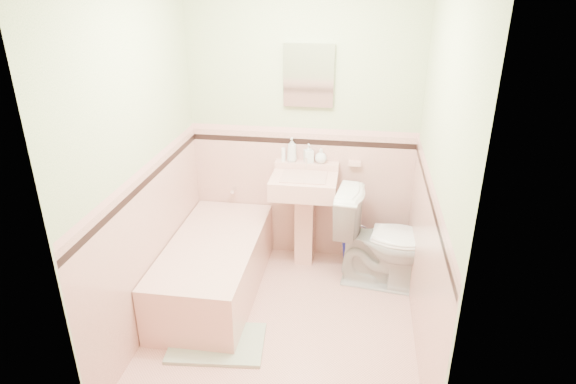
# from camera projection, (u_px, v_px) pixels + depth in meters

# --- Properties ---
(floor) EXTENTS (2.20, 2.20, 0.00)m
(floor) POSITION_uv_depth(u_px,v_px,m) (283.00, 323.00, 3.83)
(floor) COLOR #E7A897
(floor) RESTS_ON ground
(wall_back) EXTENTS (2.50, 0.00, 2.50)m
(wall_back) POSITION_uv_depth(u_px,v_px,m) (303.00, 127.00, 4.31)
(wall_back) COLOR beige
(wall_back) RESTS_ON ground
(wall_front) EXTENTS (2.50, 0.00, 2.50)m
(wall_front) POSITION_uv_depth(u_px,v_px,m) (245.00, 259.00, 2.32)
(wall_front) COLOR beige
(wall_front) RESTS_ON ground
(wall_left) EXTENTS (0.00, 2.50, 2.50)m
(wall_left) POSITION_uv_depth(u_px,v_px,m) (141.00, 165.00, 3.45)
(wall_left) COLOR beige
(wall_left) RESTS_ON ground
(wall_right) EXTENTS (0.00, 2.50, 2.50)m
(wall_right) POSITION_uv_depth(u_px,v_px,m) (436.00, 182.00, 3.18)
(wall_right) COLOR beige
(wall_right) RESTS_ON ground
(wainscot_back) EXTENTS (2.00, 0.00, 2.00)m
(wainscot_back) POSITION_uv_depth(u_px,v_px,m) (302.00, 195.00, 4.56)
(wainscot_back) COLOR #EAAD9C
(wainscot_back) RESTS_ON ground
(wainscot_front) EXTENTS (2.00, 0.00, 2.00)m
(wainscot_front) POSITION_uv_depth(u_px,v_px,m) (250.00, 364.00, 2.60)
(wainscot_front) COLOR #EAAD9C
(wainscot_front) RESTS_ON ground
(wainscot_left) EXTENTS (0.00, 2.20, 2.20)m
(wainscot_left) POSITION_uv_depth(u_px,v_px,m) (153.00, 246.00, 3.72)
(wainscot_left) COLOR #EAAD9C
(wainscot_left) RESTS_ON ground
(wainscot_right) EXTENTS (0.00, 2.20, 2.20)m
(wainscot_right) POSITION_uv_depth(u_px,v_px,m) (423.00, 267.00, 3.45)
(wainscot_right) COLOR #EAAD9C
(wainscot_right) RESTS_ON ground
(accent_back) EXTENTS (2.00, 0.00, 2.00)m
(accent_back) POSITION_uv_depth(u_px,v_px,m) (302.00, 142.00, 4.35)
(accent_back) COLOR black
(accent_back) RESTS_ON ground
(accent_front) EXTENTS (2.00, 0.00, 2.00)m
(accent_front) POSITION_uv_depth(u_px,v_px,m) (247.00, 280.00, 2.39)
(accent_front) COLOR black
(accent_front) RESTS_ON ground
(accent_left) EXTENTS (0.00, 2.20, 2.20)m
(accent_left) POSITION_uv_depth(u_px,v_px,m) (146.00, 182.00, 3.50)
(accent_left) COLOR black
(accent_left) RESTS_ON ground
(accent_right) EXTENTS (0.00, 2.20, 2.20)m
(accent_right) POSITION_uv_depth(u_px,v_px,m) (431.00, 200.00, 3.24)
(accent_right) COLOR black
(accent_right) RESTS_ON ground
(cap_back) EXTENTS (2.00, 0.00, 2.00)m
(cap_back) POSITION_uv_depth(u_px,v_px,m) (302.00, 131.00, 4.31)
(cap_back) COLOR #E7A79C
(cap_back) RESTS_ON ground
(cap_front) EXTENTS (2.00, 0.00, 2.00)m
(cap_front) POSITION_uv_depth(u_px,v_px,m) (246.00, 262.00, 2.35)
(cap_front) COLOR #E7A79C
(cap_front) RESTS_ON ground
(cap_left) EXTENTS (0.00, 2.20, 2.20)m
(cap_left) POSITION_uv_depth(u_px,v_px,m) (144.00, 169.00, 3.46)
(cap_left) COLOR #E7A79C
(cap_left) RESTS_ON ground
(cap_right) EXTENTS (0.00, 2.20, 2.20)m
(cap_right) POSITION_uv_depth(u_px,v_px,m) (432.00, 186.00, 3.20)
(cap_right) COLOR #E7A79C
(cap_right) RESTS_ON ground
(bathtub) EXTENTS (0.70, 1.50, 0.45)m
(bathtub) POSITION_uv_depth(u_px,v_px,m) (215.00, 269.00, 4.12)
(bathtub) COLOR #E2A796
(bathtub) RESTS_ON floor
(tub_faucet) EXTENTS (0.04, 0.12, 0.04)m
(tub_faucet) POSITION_uv_depth(u_px,v_px,m) (234.00, 190.00, 4.60)
(tub_faucet) COLOR silver
(tub_faucet) RESTS_ON wall_back
(sink) EXTENTS (0.56, 0.48, 0.89)m
(sink) POSITION_uv_depth(u_px,v_px,m) (304.00, 222.00, 4.42)
(sink) COLOR #E2A796
(sink) RESTS_ON floor
(sink_faucet) EXTENTS (0.02, 0.02, 0.10)m
(sink_faucet) POSITION_uv_depth(u_px,v_px,m) (306.00, 163.00, 4.34)
(sink_faucet) COLOR silver
(sink_faucet) RESTS_ON sink
(medicine_cabinet) EXTENTS (0.41, 0.04, 0.51)m
(medicine_cabinet) POSITION_uv_depth(u_px,v_px,m) (309.00, 75.00, 4.09)
(medicine_cabinet) COLOR white
(medicine_cabinet) RESTS_ON wall_back
(soap_dish) EXTENTS (0.11, 0.06, 0.04)m
(soap_dish) POSITION_uv_depth(u_px,v_px,m) (355.00, 163.00, 4.33)
(soap_dish) COLOR #E2A796
(soap_dish) RESTS_ON wall_back
(soap_bottle_left) EXTENTS (0.09, 0.10, 0.22)m
(soap_bottle_left) POSITION_uv_depth(u_px,v_px,m) (292.00, 150.00, 4.35)
(soap_bottle_left) COLOR #B2B2B2
(soap_bottle_left) RESTS_ON sink
(soap_bottle_mid) EXTENTS (0.10, 0.10, 0.17)m
(soap_bottle_mid) POSITION_uv_depth(u_px,v_px,m) (309.00, 153.00, 4.34)
(soap_bottle_mid) COLOR #B2B2B2
(soap_bottle_mid) RESTS_ON sink
(soap_bottle_right) EXTENTS (0.10, 0.10, 0.13)m
(soap_bottle_right) POSITION_uv_depth(u_px,v_px,m) (321.00, 156.00, 4.33)
(soap_bottle_right) COLOR #B2B2B2
(soap_bottle_right) RESTS_ON sink
(tube) EXTENTS (0.04, 0.04, 0.12)m
(tube) POSITION_uv_depth(u_px,v_px,m) (283.00, 154.00, 4.38)
(tube) COLOR white
(tube) RESTS_ON sink
(toilet) EXTENTS (0.88, 0.58, 0.85)m
(toilet) POSITION_uv_depth(u_px,v_px,m) (385.00, 240.00, 4.16)
(toilet) COLOR white
(toilet) RESTS_ON floor
(bucket) EXTENTS (0.36, 0.36, 0.27)m
(bucket) POSITION_uv_depth(u_px,v_px,m) (356.00, 251.00, 4.56)
(bucket) COLOR #111B93
(bucket) RESTS_ON floor
(bath_mat) EXTENTS (0.72, 0.51, 0.03)m
(bath_mat) POSITION_uv_depth(u_px,v_px,m) (217.00, 343.00, 3.60)
(bath_mat) COLOR gray
(bath_mat) RESTS_ON floor
(shoe) EXTENTS (0.16, 0.12, 0.06)m
(shoe) POSITION_uv_depth(u_px,v_px,m) (218.00, 335.00, 3.62)
(shoe) COLOR #BF1E59
(shoe) RESTS_ON bath_mat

